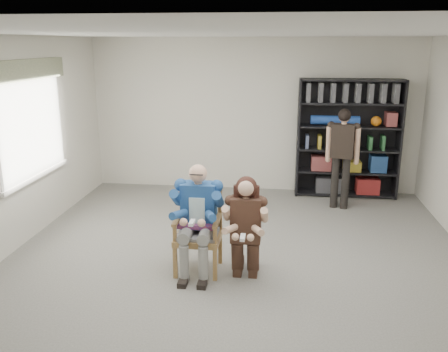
% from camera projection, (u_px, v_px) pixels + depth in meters
% --- Properties ---
extents(room_shell, '(6.00, 7.00, 2.80)m').
position_uv_depth(room_shell, '(235.00, 161.00, 5.38)').
color(room_shell, silver).
rests_on(room_shell, ground).
extents(floor, '(6.00, 7.00, 0.01)m').
position_uv_depth(floor, '(234.00, 273.00, 5.77)').
color(floor, slate).
rests_on(floor, ground).
extents(window_left, '(0.16, 2.00, 1.75)m').
position_uv_depth(window_left, '(32.00, 122.00, 6.62)').
color(window_left, silver).
rests_on(window_left, room_shell).
extents(armchair, '(0.60, 0.58, 1.03)m').
position_uv_depth(armchair, '(198.00, 231.00, 5.69)').
color(armchair, olive).
rests_on(armchair, floor).
extents(seated_man, '(0.58, 0.81, 1.34)m').
position_uv_depth(seated_man, '(198.00, 219.00, 5.65)').
color(seated_man, navy).
rests_on(seated_man, floor).
extents(kneeling_woman, '(0.52, 0.83, 1.23)m').
position_uv_depth(kneeling_woman, '(245.00, 229.00, 5.48)').
color(kneeling_woman, '#3B241C').
rests_on(kneeling_woman, floor).
extents(bookshelf, '(1.80, 0.38, 2.10)m').
position_uv_depth(bookshelf, '(348.00, 139.00, 8.42)').
color(bookshelf, black).
rests_on(bookshelf, floor).
extents(standing_man, '(0.57, 0.41, 1.68)m').
position_uv_depth(standing_man, '(342.00, 160.00, 7.81)').
color(standing_man, black).
rests_on(standing_man, floor).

